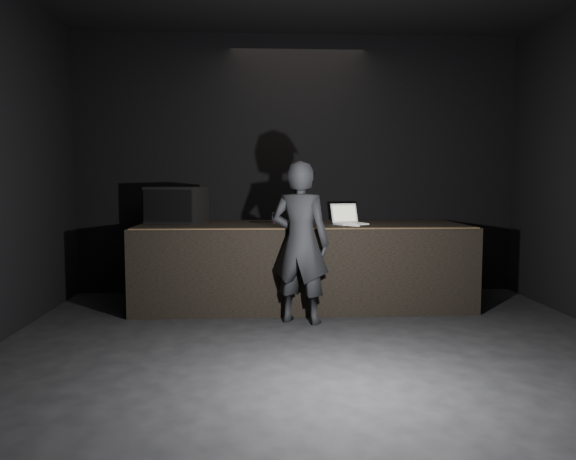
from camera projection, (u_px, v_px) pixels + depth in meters
The scene contains 11 objects.
ground at pixel (328, 380), 4.34m from camera, with size 7.00×7.00×0.00m, color black.
room_walls at pixel (330, 115), 4.16m from camera, with size 6.10×7.10×3.52m.
stage_riser at pixel (301, 264), 7.01m from camera, with size 4.00×1.50×1.00m, color black.
riser_lip at pixel (306, 228), 6.26m from camera, with size 3.92×0.10×0.01m, color brown.
stage_monitor at pixel (176, 205), 7.10m from camera, with size 0.80×0.68×0.46m.
cable at pixel (274, 222), 7.25m from camera, with size 0.02×0.02×0.80m, color black.
laptop at pixel (348, 219), 6.93m from camera, with size 0.46×0.44×0.25m.
beer_can at pixel (274, 218), 6.94m from camera, with size 0.06×0.06×0.15m.
plastic_cup at pixel (312, 219), 6.95m from camera, with size 0.09×0.09×0.11m, color white.
wii_remote at pixel (353, 225), 6.63m from camera, with size 0.04×0.17×0.03m, color white.
person at pixel (300, 243), 6.03m from camera, with size 0.64×0.42×1.75m, color black.
Camera 1 is at (-0.53, -4.20, 1.54)m, focal length 35.00 mm.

